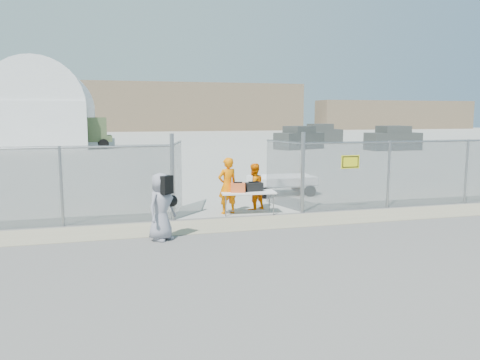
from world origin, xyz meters
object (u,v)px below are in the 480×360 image
object	(u,v)px
security_worker_right	(254,187)
utility_trailer	(282,185)
security_worker_left	(227,186)
visitor	(161,207)
folding_table	(248,203)

from	to	relation	value
security_worker_right	utility_trailer	size ratio (longest dim) A/B	0.48
security_worker_left	utility_trailer	world-z (taller)	security_worker_left
visitor	utility_trailer	bearing A→B (deg)	4.15
security_worker_left	visitor	bearing A→B (deg)	33.70
security_worker_right	visitor	size ratio (longest dim) A/B	0.91
folding_table	utility_trailer	distance (m)	3.76
folding_table	security_worker_left	world-z (taller)	security_worker_left
security_worker_left	security_worker_right	bearing A→B (deg)	-175.22
folding_table	security_worker_right	size ratio (longest dim) A/B	1.10
utility_trailer	folding_table	bearing A→B (deg)	-126.53
security_worker_right	visitor	bearing A→B (deg)	18.16
folding_table	visitor	size ratio (longest dim) A/B	1.00
folding_table	visitor	xyz separation A→B (m)	(-2.85, -2.33, 0.47)
security_worker_left	utility_trailer	size ratio (longest dim) A/B	0.55
security_worker_left	visitor	world-z (taller)	security_worker_left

